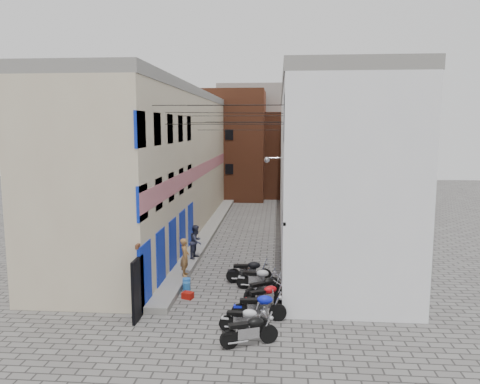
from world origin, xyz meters
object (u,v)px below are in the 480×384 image
(motorcycle_a, at_px, (249,329))
(motorcycle_e, at_px, (265,287))
(motorcycle_c, at_px, (259,305))
(person_b, at_px, (196,241))
(water_jug_near, at_px, (187,288))
(person_a, at_px, (185,257))
(water_jug_far, at_px, (187,284))
(red_crate, at_px, (188,295))
(motorcycle_f, at_px, (258,277))
(motorcycle_d, at_px, (266,295))
(motorcycle_g, at_px, (249,270))
(motorcycle_b, at_px, (244,318))

(motorcycle_a, bearing_deg, motorcycle_e, 152.87)
(motorcycle_c, bearing_deg, person_b, -158.18)
(motorcycle_c, xyz_separation_m, water_jug_near, (-3.03, 2.42, -0.33))
(person_a, bearing_deg, water_jug_far, -171.95)
(red_crate, bearing_deg, motorcycle_f, 24.55)
(motorcycle_d, relative_size, motorcycle_g, 0.91)
(motorcycle_f, bearing_deg, motorcycle_e, 21.42)
(motorcycle_a, distance_m, motorcycle_c, 1.91)
(motorcycle_f, distance_m, red_crate, 3.00)
(motorcycle_b, xyz_separation_m, person_a, (-2.96, 4.91, 0.59))
(motorcycle_c, bearing_deg, person_a, -144.24)
(person_b, bearing_deg, motorcycle_g, -120.11)
(motorcycle_d, distance_m, water_jug_near, 3.50)
(person_a, relative_size, person_b, 1.00)
(motorcycle_g, height_order, person_a, person_a)
(motorcycle_d, distance_m, red_crate, 3.20)
(motorcycle_e, bearing_deg, person_b, -178.71)
(motorcycle_d, bearing_deg, motorcycle_a, -36.49)
(motorcycle_a, distance_m, red_crate, 4.65)
(motorcycle_g, distance_m, person_a, 2.85)
(motorcycle_f, xyz_separation_m, person_b, (-3.23, 3.64, 0.55))
(motorcycle_c, relative_size, motorcycle_e, 1.04)
(water_jug_far, height_order, red_crate, water_jug_far)
(motorcycle_g, relative_size, water_jug_far, 3.89)
(red_crate, bearing_deg, motorcycle_b, -49.32)
(motorcycle_d, height_order, motorcycle_f, motorcycle_f)
(motorcycle_e, height_order, red_crate, motorcycle_e)
(motorcycle_d, height_order, motorcycle_g, motorcycle_g)
(motorcycle_f, relative_size, water_jug_far, 3.57)
(motorcycle_a, relative_size, water_jug_near, 4.02)
(motorcycle_e, relative_size, motorcycle_f, 1.02)
(water_jug_far, bearing_deg, motorcycle_e, -14.95)
(person_a, bearing_deg, motorcycle_b, -154.95)
(motorcycle_b, bearing_deg, red_crate, -135.48)
(motorcycle_d, bearing_deg, motorcycle_e, 155.23)
(motorcycle_d, xyz_separation_m, person_b, (-3.60, 5.66, 0.55))
(water_jug_near, relative_size, water_jug_far, 0.91)
(motorcycle_g, xyz_separation_m, person_a, (-2.80, 0.01, 0.50))
(motorcycle_c, distance_m, water_jug_near, 3.89)
(motorcycle_d, distance_m, water_jug_far, 3.73)
(motorcycle_d, bearing_deg, person_a, -156.94)
(water_jug_far, bearing_deg, motorcycle_f, 6.24)
(motorcycle_a, xyz_separation_m, motorcycle_d, (0.42, 3.01, -0.02))
(person_a, distance_m, red_crate, 2.34)
(motorcycle_g, bearing_deg, motorcycle_e, 14.95)
(motorcycle_f, height_order, motorcycle_g, motorcycle_g)
(person_b, relative_size, water_jug_far, 3.24)
(water_jug_near, bearing_deg, motorcycle_b, -52.46)
(motorcycle_c, xyz_separation_m, motorcycle_f, (-0.17, 3.13, -0.03))
(motorcycle_a, distance_m, water_jug_far, 5.53)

